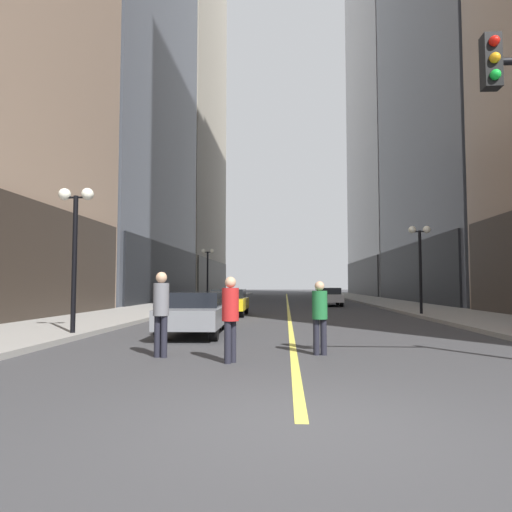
% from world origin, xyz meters
% --- Properties ---
extents(ground_plane, '(200.00, 200.00, 0.00)m').
position_xyz_m(ground_plane, '(0.00, 35.00, 0.00)').
color(ground_plane, '#38383A').
extents(sidewalk_left, '(4.50, 78.00, 0.15)m').
position_xyz_m(sidewalk_left, '(-8.25, 35.00, 0.07)').
color(sidewalk_left, gray).
rests_on(sidewalk_left, ground).
extents(sidewalk_right, '(4.50, 78.00, 0.15)m').
position_xyz_m(sidewalk_right, '(8.25, 35.00, 0.07)').
color(sidewalk_right, gray).
rests_on(sidewalk_right, ground).
extents(lane_centre_stripe, '(0.16, 70.00, 0.01)m').
position_xyz_m(lane_centre_stripe, '(0.00, 35.00, 0.00)').
color(lane_centre_stripe, '#E5D64C').
rests_on(lane_centre_stripe, ground).
extents(building_left_mid, '(15.39, 24.00, 51.59)m').
position_xyz_m(building_left_mid, '(-18.10, 34.50, 25.72)').
color(building_left_mid, '#4C515B').
rests_on(building_left_mid, ground).
extents(building_left_far, '(12.70, 26.00, 68.24)m').
position_xyz_m(building_left_far, '(-16.76, 60.00, 34.03)').
color(building_left_far, '#B7AD99').
rests_on(building_left_far, ground).
extents(building_right_far, '(11.28, 26.00, 82.05)m').
position_xyz_m(building_right_far, '(16.05, 60.00, 40.92)').
color(building_right_far, gray).
rests_on(building_right_far, ground).
extents(car_grey, '(1.89, 4.70, 1.32)m').
position_xyz_m(car_grey, '(-2.95, 8.98, 0.72)').
color(car_grey, slate).
rests_on(car_grey, ground).
extents(car_yellow, '(1.84, 4.03, 1.32)m').
position_xyz_m(car_yellow, '(-3.04, 17.75, 0.72)').
color(car_yellow, yellow).
rests_on(car_yellow, ground).
extents(car_silver, '(2.01, 4.29, 1.32)m').
position_xyz_m(car_silver, '(2.90, 28.34, 0.72)').
color(car_silver, '#B7B7BC').
rests_on(car_silver, ground).
extents(pedestrian_in_green_parka, '(0.35, 0.35, 1.63)m').
position_xyz_m(pedestrian_in_green_parka, '(0.58, 5.03, 0.95)').
color(pedestrian_in_green_parka, black).
rests_on(pedestrian_in_green_parka, ground).
extents(pedestrian_in_grey_suit, '(0.41, 0.41, 1.83)m').
position_xyz_m(pedestrian_in_grey_suit, '(-2.86, 4.48, 1.08)').
color(pedestrian_in_grey_suit, black).
rests_on(pedestrian_in_grey_suit, ground).
extents(pedestrian_in_red_jacket, '(0.47, 0.47, 1.72)m').
position_xyz_m(pedestrian_in_red_jacket, '(-1.28, 3.89, 1.00)').
color(pedestrian_in_red_jacket, black).
rests_on(pedestrian_in_red_jacket, ground).
extents(street_lamp_left_near, '(1.06, 0.36, 4.43)m').
position_xyz_m(street_lamp_left_near, '(-6.40, 7.82, 3.26)').
color(street_lamp_left_near, black).
rests_on(street_lamp_left_near, ground).
extents(street_lamp_left_far, '(1.06, 0.36, 4.43)m').
position_xyz_m(street_lamp_left_far, '(-6.40, 30.88, 3.26)').
color(street_lamp_left_far, black).
rests_on(street_lamp_left_far, ground).
extents(street_lamp_right_mid, '(1.06, 0.36, 4.43)m').
position_xyz_m(street_lamp_right_mid, '(6.40, 17.42, 3.26)').
color(street_lamp_right_mid, black).
rests_on(street_lamp_right_mid, ground).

